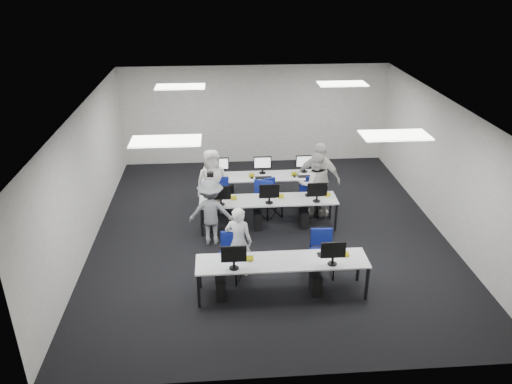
{
  "coord_description": "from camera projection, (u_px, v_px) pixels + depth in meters",
  "views": [
    {
      "loc": [
        -1.08,
        -10.16,
        5.8
      ],
      "look_at": [
        -0.3,
        0.06,
        1.0
      ],
      "focal_mm": 35.0,
      "sensor_mm": 36.0,
      "label": 1
    }
  ],
  "objects": [
    {
      "name": "handbag",
      "position": [
        215.0,
        198.0,
        11.37
      ],
      "size": [
        0.33,
        0.23,
        0.25
      ],
      "primitive_type": "ellipsoid",
      "rotation": [
        0.0,
        0.0,
        0.1
      ],
      "color": "tan",
      "rests_on": "desk_mid"
    },
    {
      "name": "student_1",
      "position": [
        315.0,
        184.0,
        12.14
      ],
      "size": [
        0.82,
        0.65,
        1.66
      ],
      "primitive_type": "imported",
      "rotation": [
        0.0,
        0.0,
        3.17
      ],
      "color": "silver",
      "rests_on": "ground"
    },
    {
      "name": "chair_6",
      "position": [
        266.0,
        202.0,
        12.41
      ],
      "size": [
        0.64,
        0.66,
        0.98
      ],
      "rotation": [
        0.0,
        0.0,
        -0.38
      ],
      "color": "navy",
      "rests_on": "ground"
    },
    {
      "name": "desk_back",
      "position": [
        263.0,
        178.0,
        12.86
      ],
      "size": [
        3.2,
        0.7,
        0.73
      ],
      "color": "silver",
      "rests_on": "ground"
    },
    {
      "name": "chair_3",
      "position": [
        270.0,
        205.0,
        12.33
      ],
      "size": [
        0.6,
        0.62,
        0.92
      ],
      "rotation": [
        0.0,
        0.0,
        0.37
      ],
      "color": "navy",
      "rests_on": "ground"
    },
    {
      "name": "equipment_back",
      "position": [
        270.0,
        188.0,
        13.03
      ],
      "size": [
        2.91,
        0.41,
        1.19
      ],
      "color": "white",
      "rests_on": "desk_back"
    },
    {
      "name": "chair_0",
      "position": [
        229.0,
        265.0,
        9.87
      ],
      "size": [
        0.59,
        0.61,
        0.93
      ],
      "rotation": [
        0.0,
        0.0,
        -0.31
      ],
      "color": "navy",
      "rests_on": "ground"
    },
    {
      "name": "chair_1",
      "position": [
        322.0,
        261.0,
        10.01
      ],
      "size": [
        0.48,
        0.52,
        0.93
      ],
      "rotation": [
        0.0,
        0.0,
        -0.05
      ],
      "color": "navy",
      "rests_on": "ground"
    },
    {
      "name": "photographer",
      "position": [
        211.0,
        212.0,
        10.93
      ],
      "size": [
        1.04,
        0.65,
        1.53
      ],
      "primitive_type": "imported",
      "rotation": [
        0.0,
        0.0,
        3.05
      ],
      "color": "gray",
      "rests_on": "ground"
    },
    {
      "name": "chair_4",
      "position": [
        308.0,
        205.0,
        12.35
      ],
      "size": [
        0.42,
        0.46,
        0.85
      ],
      "rotation": [
        0.0,
        0.0,
        0.01
      ],
      "color": "navy",
      "rests_on": "ground"
    },
    {
      "name": "equipment_mid",
      "position": [
        260.0,
        214.0,
        11.71
      ],
      "size": [
        2.91,
        0.41,
        1.19
      ],
      "color": "white",
      "rests_on": "desk_mid"
    },
    {
      "name": "desk_mid",
      "position": [
        268.0,
        201.0,
        11.6
      ],
      "size": [
        3.2,
        0.7,
        0.73
      ],
      "color": "silver",
      "rests_on": "ground"
    },
    {
      "name": "chair_2",
      "position": [
        222.0,
        205.0,
        12.3
      ],
      "size": [
        0.57,
        0.6,
        0.94
      ],
      "rotation": [
        0.0,
        0.0,
        0.25
      ],
      "color": "navy",
      "rests_on": "ground"
    },
    {
      "name": "room",
      "position": [
        270.0,
        172.0,
        11.07
      ],
      "size": [
        9.0,
        9.02,
        3.0
      ],
      "color": "black",
      "rests_on": "ground"
    },
    {
      "name": "chair_7",
      "position": [
        312.0,
        197.0,
        12.7
      ],
      "size": [
        0.49,
        0.53,
        0.96
      ],
      "rotation": [
        0.0,
        0.0,
        0.04
      ],
      "color": "navy",
      "rests_on": "ground"
    },
    {
      "name": "dslr_camera",
      "position": [
        210.0,
        174.0,
        10.75
      ],
      "size": [
        0.16,
        0.19,
        0.1
      ],
      "primitive_type": "cube",
      "rotation": [
        0.0,
        0.0,
        3.05
      ],
      "color": "black",
      "rests_on": "photographer"
    },
    {
      "name": "equipment_front",
      "position": [
        272.0,
        278.0,
        9.36
      ],
      "size": [
        2.51,
        0.41,
        1.19
      ],
      "color": "#0C3F9E",
      "rests_on": "desk_front"
    },
    {
      "name": "desk_front",
      "position": [
        282.0,
        263.0,
        9.25
      ],
      "size": [
        3.2,
        0.7,
        0.73
      ],
      "color": "silver",
      "rests_on": "ground"
    },
    {
      "name": "ceiling_panels",
      "position": [
        270.0,
        107.0,
        10.44
      ],
      "size": [
        5.2,
        4.6,
        0.02
      ],
      "color": "white",
      "rests_on": "room"
    },
    {
      "name": "chair_5",
      "position": [
        215.0,
        203.0,
        12.4
      ],
      "size": [
        0.45,
        0.49,
        0.89
      ],
      "rotation": [
        0.0,
        0.0,
        0.04
      ],
      "color": "navy",
      "rests_on": "ground"
    },
    {
      "name": "student_2",
      "position": [
        212.0,
        182.0,
        12.29
      ],
      "size": [
        0.91,
        0.71,
        1.64
      ],
      "primitive_type": "imported",
      "rotation": [
        0.0,
        0.0,
        0.26
      ],
      "color": "silver",
      "rests_on": "ground"
    },
    {
      "name": "student_3",
      "position": [
        318.0,
        179.0,
        12.18
      ],
      "size": [
        1.18,
        0.86,
        1.85
      ],
      "primitive_type": "imported",
      "rotation": [
        0.0,
        0.0,
        -0.43
      ],
      "color": "silver",
      "rests_on": "ground"
    },
    {
      "name": "student_0",
      "position": [
        239.0,
        241.0,
        9.83
      ],
      "size": [
        0.63,
        0.5,
        1.49
      ],
      "primitive_type": "imported",
      "rotation": [
        0.0,
        0.0,
        2.85
      ],
      "color": "silver",
      "rests_on": "ground"
    }
  ]
}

